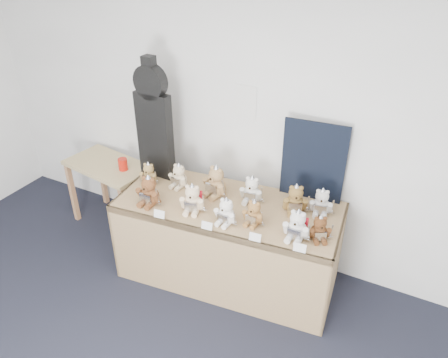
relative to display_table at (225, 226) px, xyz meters
The scene contains 22 objects.
room_shell 1.11m from the display_table, 100.28° to the left, with size 6.00×6.00×6.00m.
display_table is the anchor object (origin of this frame).
side_table 1.53m from the display_table, behind, with size 0.97×0.63×0.76m.
guitar_case 1.15m from the display_table, 164.36° to the left, with size 0.35×0.12×1.15m.
navy_board 0.94m from the display_table, 41.70° to the left, with size 0.55×0.02×0.73m, color black.
red_cup 1.32m from the display_table, 169.84° to the left, with size 0.09×0.09×0.12m, color red.
teddy_front_far_left 0.73m from the display_table, 161.00° to the right, with size 0.24×0.20×0.30m.
teddy_front_left 0.40m from the display_table, 149.44° to the right, with size 0.24×0.22×0.29m.
teddy_front_centre 0.33m from the display_table, 60.60° to the right, with size 0.21×0.17×0.26m.
teddy_front_right 0.41m from the display_table, 13.01° to the right, with size 0.20×0.16×0.24m.
teddy_front_far_right 0.73m from the display_table, ahead, with size 0.23×0.19×0.29m.
teddy_front_end 0.87m from the display_table, ahead, with size 0.20×0.19×0.24m.
teddy_back_left 0.63m from the display_table, 165.60° to the left, with size 0.21×0.18×0.26m.
teddy_back_centre_left 0.39m from the display_table, 136.71° to the left, with size 0.26×0.24×0.32m.
teddy_back_centre_right 0.39m from the display_table, 57.15° to the left, with size 0.23×0.19×0.28m.
teddy_back_right 0.66m from the display_table, 25.12° to the left, with size 0.24×0.22×0.29m.
teddy_back_end 0.85m from the display_table, 23.56° to the left, with size 0.22×0.19×0.26m.
teddy_back_far_left 0.88m from the display_table, behind, with size 0.19×0.17×0.23m.
entry_card_a 0.60m from the display_table, 140.07° to the right, with size 0.10×0.00×0.07m, color silver.
entry_card_b 0.38m from the display_table, 90.32° to the right, with size 0.09×0.00×0.07m, color silver.
entry_card_c 0.53m from the display_table, 34.09° to the right, with size 0.09×0.00×0.07m, color silver.
entry_card_d 0.81m from the display_table, 17.34° to the right, with size 0.10×0.00×0.07m, color silver.
Camera 1 is at (1.47, -0.84, 2.97)m, focal length 35.00 mm.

